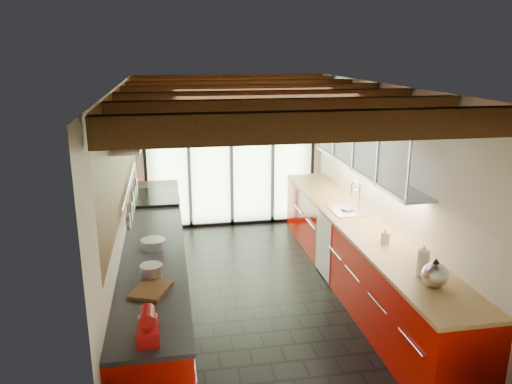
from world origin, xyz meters
The scene contains 18 objects.
ground centered at (0.00, 0.00, 0.00)m, with size 5.50×5.50×0.00m, color black.
room_shell centered at (0.00, 0.00, 1.65)m, with size 5.50×5.50×5.50m.
ceiling_beams centered at (0.00, 0.38, 2.46)m, with size 3.14×5.06×4.90m.
glass_door centered at (0.00, 2.69, 1.66)m, with size 2.95×0.10×2.90m.
left_counter centered at (-1.28, 0.00, 0.46)m, with size 0.68×5.00×0.92m.
range_stove centered at (-1.28, 1.45, 0.47)m, with size 0.66×0.90×0.97m.
right_counter centered at (1.27, 0.00, 0.46)m, with size 0.68×5.00×0.92m.
sink_assembly centered at (1.29, 0.40, 0.96)m, with size 0.45×0.52×0.43m.
upper_cabinets_right centered at (1.43, 0.30, 1.85)m, with size 0.34×3.00×3.00m.
left_wall_fixtures centered at (-1.47, 0.18, 1.85)m, with size 0.28×2.60×0.96m.
stand_mixer centered at (-1.27, -2.24, 1.02)m, with size 0.17×0.29×0.26m.
pot_large centered at (-1.27, -1.20, 0.99)m, with size 0.21×0.21×0.13m, color silver.
pot_small centered at (-1.27, -0.46, 0.97)m, with size 0.26×0.26×0.10m, color silver.
cutting_board centered at (-1.27, -1.48, 0.94)m, with size 0.28×0.39×0.03m, color brown.
kettle centered at (1.27, -1.82, 1.05)m, with size 0.32×0.34×0.29m.
paper_towel centered at (1.27, -1.60, 1.05)m, with size 0.12×0.12×0.30m.
soap_bottle centered at (1.27, -0.76, 1.02)m, with size 0.09×0.09×0.20m, color silver.
bowl centered at (1.27, 0.42, 0.94)m, with size 0.18×0.18×0.05m, color silver.
Camera 1 is at (-1.06, -5.61, 3.00)m, focal length 35.00 mm.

